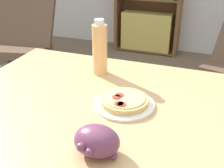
{
  "coord_description": "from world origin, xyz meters",
  "views": [
    {
      "loc": [
        0.54,
        -0.92,
        1.26
      ],
      "look_at": [
        0.22,
        -0.04,
        0.79
      ],
      "focal_mm": 45.0,
      "sensor_mm": 36.0,
      "label": 1
    }
  ],
  "objects_px": {
    "pizza_on_plate": "(124,102)",
    "grape_bunch": "(96,141)",
    "lounge_chair_near": "(21,53)",
    "drink_bottle": "(100,49)",
    "bookshelf": "(148,3)"
  },
  "relations": [
    {
      "from": "lounge_chair_near",
      "to": "drink_bottle",
      "type": "bearing_deg",
      "value": -52.81
    },
    {
      "from": "drink_bottle",
      "to": "grape_bunch",
      "type": "bearing_deg",
      "value": -69.06
    },
    {
      "from": "grape_bunch",
      "to": "lounge_chair_near",
      "type": "distance_m",
      "value": 2.2
    },
    {
      "from": "pizza_on_plate",
      "to": "grape_bunch",
      "type": "bearing_deg",
      "value": -88.8
    },
    {
      "from": "lounge_chair_near",
      "to": "bookshelf",
      "type": "xyz_separation_m",
      "value": [
        0.96,
        1.25,
        0.32
      ]
    },
    {
      "from": "drink_bottle",
      "to": "pizza_on_plate",
      "type": "bearing_deg",
      "value": -51.04
    },
    {
      "from": "drink_bottle",
      "to": "lounge_chair_near",
      "type": "height_order",
      "value": "drink_bottle"
    },
    {
      "from": "pizza_on_plate",
      "to": "lounge_chair_near",
      "type": "distance_m",
      "value": 2.0
    },
    {
      "from": "bookshelf",
      "to": "pizza_on_plate",
      "type": "bearing_deg",
      "value": -78.73
    },
    {
      "from": "pizza_on_plate",
      "to": "lounge_chair_near",
      "type": "xyz_separation_m",
      "value": [
        -1.46,
        1.29,
        -0.45
      ]
    },
    {
      "from": "pizza_on_plate",
      "to": "grape_bunch",
      "type": "xyz_separation_m",
      "value": [
        0.01,
        -0.28,
        0.03
      ]
    },
    {
      "from": "pizza_on_plate",
      "to": "bookshelf",
      "type": "bearing_deg",
      "value": 101.27
    },
    {
      "from": "lounge_chair_near",
      "to": "bookshelf",
      "type": "distance_m",
      "value": 1.61
    },
    {
      "from": "bookshelf",
      "to": "drink_bottle",
      "type": "bearing_deg",
      "value": -82.18
    },
    {
      "from": "pizza_on_plate",
      "to": "bookshelf",
      "type": "xyz_separation_m",
      "value": [
        -0.51,
        2.54,
        -0.14
      ]
    }
  ]
}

